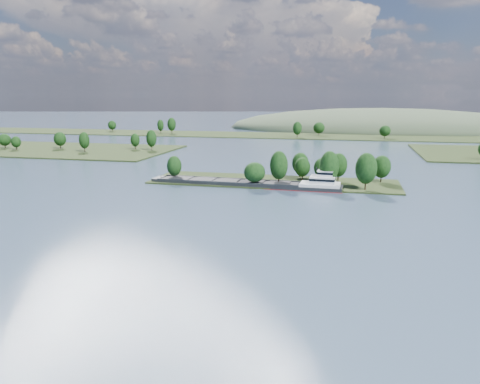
# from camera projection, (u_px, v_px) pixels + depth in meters

# --- Properties ---
(ground) EXTENTS (1800.00, 1800.00, 0.00)m
(ground) POSITION_uv_depth(u_px,v_px,m) (240.00, 220.00, 134.09)
(ground) COLOR #324257
(ground) RESTS_ON ground
(tree_island) EXTENTS (100.00, 31.50, 15.37)m
(tree_island) POSITION_uv_depth(u_px,v_px,m) (295.00, 174.00, 186.85)
(tree_island) COLOR black
(tree_island) RESTS_ON ground
(back_shoreline) EXTENTS (900.00, 60.00, 15.62)m
(back_shoreline) POSITION_uv_depth(u_px,v_px,m) (324.00, 136.00, 398.78)
(back_shoreline) COLOR black
(back_shoreline) RESTS_ON ground
(hill_west) EXTENTS (320.00, 160.00, 44.00)m
(hill_west) POSITION_uv_depth(u_px,v_px,m) (381.00, 129.00, 482.78)
(hill_west) COLOR #384630
(hill_west) RESTS_ON ground
(cargo_barge) EXTENTS (76.16, 12.13, 10.26)m
(cargo_barge) POSITION_uv_depth(u_px,v_px,m) (258.00, 183.00, 182.32)
(cargo_barge) COLOR black
(cargo_barge) RESTS_ON ground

